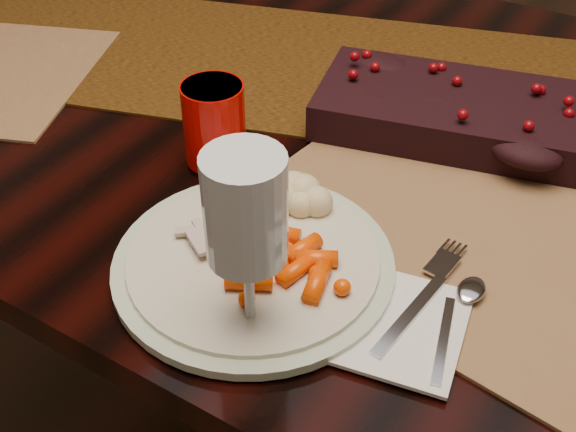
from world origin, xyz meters
The scene contains 13 objects.
dining_table centered at (0.00, 0.00, 0.38)m, with size 1.80×1.00×0.75m, color black.
table_runner centered at (0.05, 0.17, 0.75)m, with size 1.90×0.39×0.00m, color #331E0A.
centerpiece centered at (0.06, 0.04, 0.79)m, with size 0.35×0.18×0.07m, color black, non-canonical shape.
placemat_main centered at (0.16, -0.15, 0.75)m, with size 0.50×0.37×0.00m, color brown.
dinner_plate centered at (-0.02, -0.33, 0.76)m, with size 0.30×0.30×0.02m, color beige.
baby_carrots centered at (0.01, -0.33, 0.78)m, with size 0.12×0.10×0.02m, color #F64200, non-canonical shape.
mashed_potatoes centered at (-0.02, -0.24, 0.79)m, with size 0.08×0.07×0.04m, color #BEB18D, non-canonical shape.
turkey_shreds centered at (-0.09, -0.34, 0.78)m, with size 0.07×0.06×0.02m, color #BB9E8F, non-canonical shape.
napkin centered at (0.15, -0.32, 0.76)m, with size 0.12×0.14×0.00m, color silver.
fork centered at (0.15, -0.29, 0.76)m, with size 0.03×0.17×0.00m, color silver, non-canonical shape.
spoon centered at (0.19, -0.30, 0.76)m, with size 0.03×0.14×0.00m, color #A7A9BB, non-canonical shape.
red_cup centered at (-0.17, -0.19, 0.81)m, with size 0.08×0.08×0.11m, color #B60501.
wine_glass centered at (0.02, -0.40, 0.85)m, with size 0.07×0.07×0.21m, color silver, non-canonical shape.
Camera 1 is at (0.30, -0.79, 1.29)m, focal length 45.00 mm.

